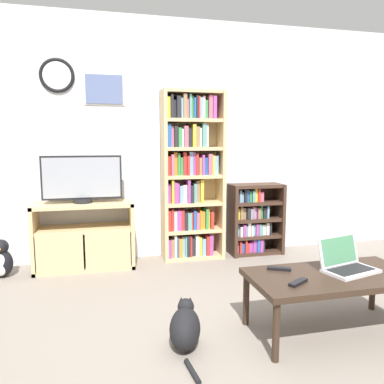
% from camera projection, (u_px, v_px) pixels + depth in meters
% --- Properties ---
extents(ground_plane, '(18.00, 18.00, 0.00)m').
position_uv_depth(ground_plane, '(241.00, 360.00, 2.22)').
color(ground_plane, gray).
extents(wall_back, '(6.90, 0.09, 2.60)m').
position_uv_depth(wall_back, '(171.00, 140.00, 4.15)').
color(wall_back, silver).
rests_on(wall_back, ground_plane).
extents(tv_stand, '(0.98, 0.41, 0.68)m').
position_uv_depth(tv_stand, '(85.00, 236.00, 3.80)').
color(tv_stand, tan).
rests_on(tv_stand, ground_plane).
extents(television, '(0.78, 0.18, 0.47)m').
position_uv_depth(television, '(82.00, 179.00, 3.73)').
color(television, black).
rests_on(television, tv_stand).
extents(bookshelf_tall, '(0.67, 0.29, 1.83)m').
position_uv_depth(bookshelf_tall, '(190.00, 177.00, 4.08)').
color(bookshelf_tall, tan).
rests_on(bookshelf_tall, ground_plane).
extents(bookshelf_short, '(0.61, 0.30, 0.81)m').
position_uv_depth(bookshelf_short, '(253.00, 220.00, 4.31)').
color(bookshelf_short, '#3D281E').
rests_on(bookshelf_short, ground_plane).
extents(coffee_table, '(1.12, 0.55, 0.41)m').
position_uv_depth(coffee_table, '(332.00, 280.00, 2.50)').
color(coffee_table, '#332319').
rests_on(coffee_table, ground_plane).
extents(laptop, '(0.41, 0.33, 0.23)m').
position_uv_depth(laptop, '(346.00, 262.00, 2.56)').
color(laptop, silver).
rests_on(laptop, coffee_table).
extents(remote_near_laptop, '(0.16, 0.11, 0.02)m').
position_uv_depth(remote_near_laptop, '(279.00, 269.00, 2.58)').
color(remote_near_laptop, black).
rests_on(remote_near_laptop, coffee_table).
extents(remote_far_from_laptop, '(0.16, 0.12, 0.02)m').
position_uv_depth(remote_far_from_laptop, '(298.00, 282.00, 2.32)').
color(remote_far_from_laptop, black).
rests_on(remote_far_from_laptop, coffee_table).
extents(cat, '(0.27, 0.56, 0.30)m').
position_uv_depth(cat, '(185.00, 327.00, 2.35)').
color(cat, black).
rests_on(cat, ground_plane).
extents(penguin_figurine, '(0.20, 0.18, 0.37)m').
position_uv_depth(penguin_figurine, '(2.00, 260.00, 3.55)').
color(penguin_figurine, black).
rests_on(penguin_figurine, ground_plane).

